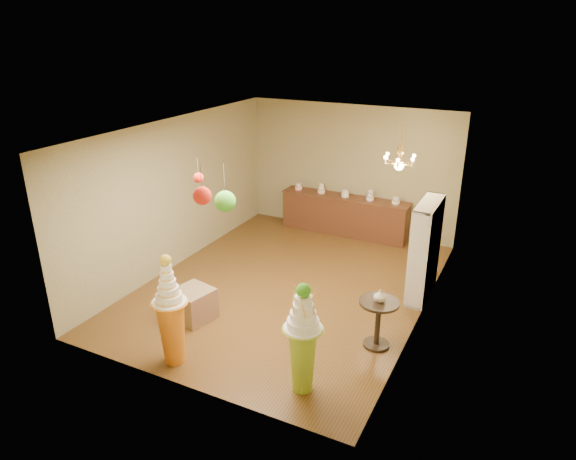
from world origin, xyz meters
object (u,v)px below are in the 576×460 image
at_px(pedestal_orange, 171,322).
at_px(sideboard, 344,215).
at_px(round_table, 378,317).
at_px(pedestal_green, 303,346).

relative_size(pedestal_orange, sideboard, 0.57).
height_order(sideboard, round_table, sideboard).
xyz_separation_m(pedestal_green, pedestal_orange, (-1.96, -0.27, -0.04)).
xyz_separation_m(sideboard, round_table, (2.10, -4.11, 0.03)).
height_order(pedestal_green, sideboard, pedestal_green).
bearing_deg(pedestal_green, round_table, 67.48).
distance_m(sideboard, round_table, 4.61).
relative_size(pedestal_green, pedestal_orange, 0.94).
bearing_deg(sideboard, round_table, -62.92).
relative_size(pedestal_green, round_table, 2.03).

